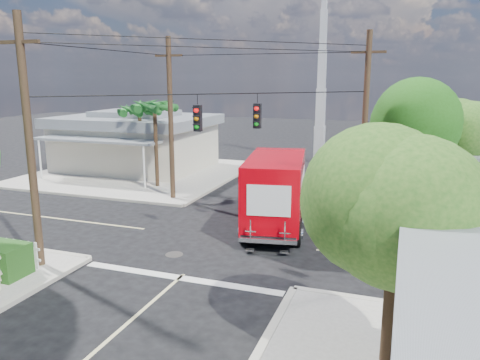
% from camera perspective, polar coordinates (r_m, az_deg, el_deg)
% --- Properties ---
extents(ground, '(120.00, 120.00, 0.00)m').
position_cam_1_polar(ground, '(20.45, -1.89, -7.17)').
color(ground, black).
rests_on(ground, ground).
extents(sidewalk_ne, '(14.12, 14.12, 0.14)m').
position_cam_1_polar(sidewalk_ne, '(29.84, 26.32, -2.05)').
color(sidewalk_ne, gray).
rests_on(sidewalk_ne, ground).
extents(sidewalk_nw, '(14.12, 14.12, 0.14)m').
position_cam_1_polar(sidewalk_nw, '(34.61, -12.15, 0.82)').
color(sidewalk_nw, gray).
rests_on(sidewalk_nw, ground).
extents(road_markings, '(32.00, 32.00, 0.01)m').
position_cam_1_polar(road_markings, '(19.17, -3.51, -8.54)').
color(road_markings, beige).
rests_on(road_markings, ground).
extents(building_nw, '(10.80, 10.20, 4.30)m').
position_cam_1_polar(building_nw, '(36.18, -12.51, 4.75)').
color(building_nw, beige).
rests_on(building_nw, sidewalk_nw).
extents(radio_tower, '(0.80, 0.80, 17.00)m').
position_cam_1_polar(radio_tower, '(38.51, 9.87, 10.42)').
color(radio_tower, silver).
rests_on(radio_tower, ground).
extents(tree_ne_front, '(4.21, 4.14, 6.66)m').
position_cam_1_polar(tree_ne_front, '(24.77, 19.93, 6.84)').
color(tree_ne_front, '#422D1C').
rests_on(tree_ne_front, sidewalk_ne).
extents(tree_ne_back, '(3.77, 3.66, 5.82)m').
position_cam_1_polar(tree_ne_back, '(27.16, 25.35, 5.58)').
color(tree_ne_back, '#422D1C').
rests_on(tree_ne_back, sidewalk_ne).
extents(tree_se, '(3.67, 3.54, 5.62)m').
position_cam_1_polar(tree_se, '(11.05, 18.58, -2.96)').
color(tree_se, '#422D1C').
rests_on(tree_se, sidewalk_se).
extents(palm_nw_front, '(3.01, 3.08, 5.59)m').
position_cam_1_polar(palm_nw_front, '(29.36, -10.38, 8.67)').
color(palm_nw_front, '#422D1C').
rests_on(palm_nw_front, sidewalk_nw).
extents(palm_nw_back, '(3.01, 3.08, 5.19)m').
position_cam_1_polar(palm_nw_back, '(31.69, -12.17, 8.18)').
color(palm_nw_back, '#422D1C').
rests_on(palm_nw_back, sidewalk_nw).
extents(utility_poles, '(12.00, 10.68, 9.00)m').
position_cam_1_polar(utility_poles, '(21.47, -4.37, 6.55)').
color(utility_poles, '#473321').
rests_on(utility_poles, ground).
extents(vending_boxes, '(1.90, 0.50, 1.10)m').
position_cam_1_polar(vending_boxes, '(24.91, 17.61, -2.51)').
color(vending_boxes, red).
rests_on(vending_boxes, sidewalk_ne).
extents(delivery_truck, '(3.66, 8.10, 3.39)m').
position_cam_1_polar(delivery_truck, '(21.84, 4.48, -1.22)').
color(delivery_truck, black).
rests_on(delivery_truck, ground).
extents(parked_car, '(5.85, 3.00, 1.58)m').
position_cam_1_polar(parked_car, '(21.53, 27.21, -5.36)').
color(parked_car, silver).
rests_on(parked_car, ground).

